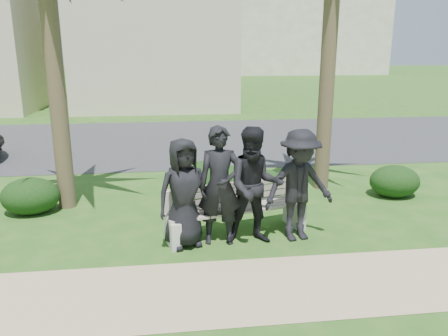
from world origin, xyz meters
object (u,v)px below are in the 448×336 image
at_px(man_a, 184,193).
at_px(man_d, 299,186).
at_px(park_bench, 236,213).
at_px(man_b, 220,186).
at_px(man_c, 255,186).

xyz_separation_m(man_a, man_d, (1.81, 0.01, 0.05)).
xyz_separation_m(park_bench, man_b, (-0.30, -0.29, 0.57)).
height_order(man_a, man_c, man_c).
bearing_deg(man_c, park_bench, 125.58).
distance_m(man_c, man_d, 0.72).
xyz_separation_m(man_b, man_c, (0.54, -0.07, -0.01)).
height_order(park_bench, man_b, man_b).
relative_size(man_b, man_d, 1.04).
distance_m(man_a, man_c, 1.10).
xyz_separation_m(man_a, man_c, (1.10, -0.03, 0.08)).
height_order(park_bench, man_d, man_d).
distance_m(park_bench, man_d, 1.13).
height_order(man_a, man_d, man_d).
relative_size(park_bench, man_d, 1.36).
distance_m(park_bench, man_a, 1.04).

